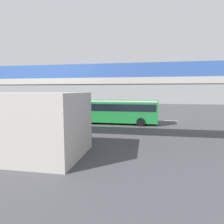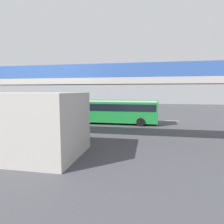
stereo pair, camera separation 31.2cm
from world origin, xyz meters
name	(u,v)px [view 2 (the right image)]	position (x,y,z in m)	size (l,w,h in m)	color
ground	(115,122)	(0.00, 0.00, 0.00)	(80.00, 80.00, 0.00)	#424247
city_bus	(113,109)	(0.01, 1.42, 1.88)	(11.54, 2.85, 3.15)	#1E8C38
parked_van	(30,115)	(10.73, 3.61, 1.18)	(4.80, 2.17, 2.05)	#B7BCC6
bicycle_blue	(20,123)	(10.74, 5.54, 0.37)	(1.77, 0.44, 0.96)	black
traffic_sign	(108,107)	(1.56, -3.03, 1.89)	(0.08, 0.60, 2.80)	slate
lane_dash_leftmost	(172,121)	(-8.00, -2.53, 0.00)	(2.00, 0.20, 0.01)	silver
lane_dash_left	(144,120)	(-4.00, -2.53, 0.00)	(2.00, 0.20, 0.01)	silver
lane_dash_centre	(118,119)	(0.00, -2.53, 0.00)	(2.00, 0.20, 0.01)	silver
lane_dash_right	(92,119)	(4.00, -2.53, 0.00)	(2.00, 0.20, 0.01)	silver
lane_dash_rightmost	(69,118)	(8.00, -2.53, 0.00)	(2.00, 0.20, 0.01)	silver
pedestrian_overpass	(96,85)	(0.00, 9.81, 4.80)	(30.48, 2.60, 6.47)	#B2ADA5
station_building	(15,124)	(4.32, 14.73, 2.10)	(9.00, 5.04, 4.20)	#B2ADA5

